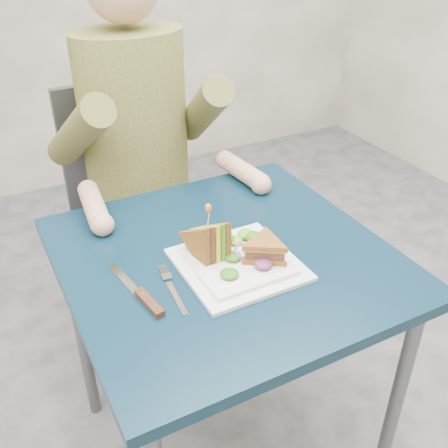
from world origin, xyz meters
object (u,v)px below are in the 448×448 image
diner (134,104)px  fork (173,290)px  table (226,280)px  sandwich_flat (265,249)px  knife (144,298)px  chair (133,196)px  sandwich_upright (209,243)px  plate (238,263)px

diner → fork: (-0.17, -0.67, -0.18)m
table → sandwich_flat: size_ratio=4.64×
diner → knife: diner is taller
knife → fork: bearing=-0.3°
diner → fork: size_ratio=4.15×
chair → diner: 0.39m
table → fork: 0.20m
table → diner: size_ratio=1.01×
diner → sandwich_upright: 0.63m
table → sandwich_upright: 0.14m
table → sandwich_upright: size_ratio=5.04×
table → sandwich_flat: bearing=-55.5°
chair → sandwich_flat: size_ratio=5.75×
plate → fork: 0.17m
fork → knife: knife is taller
sandwich_flat → fork: bearing=177.1°
sandwich_upright → fork: size_ratio=0.83×
table → chair: bearing=90.0°
sandwich_flat → sandwich_upright: (-0.11, 0.07, 0.01)m
chair → diner: diner is taller
chair → sandwich_upright: size_ratio=6.25×
fork → plate: bearing=4.6°
table → plate: size_ratio=2.88×
table → fork: (-0.17, -0.07, 0.08)m
table → diner: bearing=90.0°
fork → table: bearing=23.0°
sandwich_upright → knife: (-0.18, -0.06, -0.05)m
table → fork: size_ratio=4.18×
chair → fork: 0.82m
sandwich_upright → knife: sandwich_upright is taller
sandwich_flat → knife: sandwich_flat is taller
diner → plate: 0.68m
sandwich_flat → diner: bearing=94.7°
table → sandwich_upright: sandwich_upright is taller
chair → knife: (-0.23, -0.78, 0.20)m
table → chair: (0.00, 0.71, -0.11)m
diner → fork: 0.71m
sandwich_flat → fork: size_ratio=0.90×
sandwich_flat → plate: bearing=155.6°
fork → knife: (-0.07, 0.00, 0.00)m
plate → sandwich_upright: sandwich_upright is taller
plate → sandwich_upright: (-0.05, 0.04, 0.05)m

